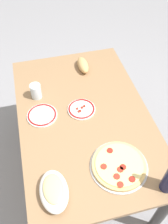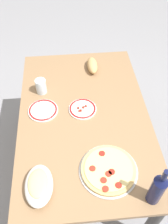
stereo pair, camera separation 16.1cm
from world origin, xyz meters
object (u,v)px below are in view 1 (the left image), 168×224
object	(u,v)px
water_glass	(36,91)
side_plate_far	(82,109)
pepperoni_pizza	(119,165)
bread_loaf	(83,65)
baked_pasta_dish	(54,190)
dining_table	(84,126)
side_plate_near	(42,115)

from	to	relation	value
water_glass	side_plate_far	world-z (taller)	water_glass
pepperoni_pizza	bread_loaf	distance (m)	0.89
baked_pasta_dish	water_glass	distance (m)	0.73
dining_table	pepperoni_pizza	xyz separation A→B (m)	(-0.42, -0.10, 0.13)
pepperoni_pizza	side_plate_far	xyz separation A→B (m)	(0.47, 0.10, -0.01)
water_glass	bread_loaf	xyz separation A→B (m)	(0.22, -0.39, -0.02)
side_plate_far	bread_loaf	size ratio (longest dim) A/B	1.01
dining_table	baked_pasta_dish	xyz separation A→B (m)	(-0.49, 0.28, 0.16)
pepperoni_pizza	water_glass	distance (m)	0.77
dining_table	baked_pasta_dish	distance (m)	0.59
baked_pasta_dish	side_plate_near	xyz separation A→B (m)	(0.55, -0.01, -0.03)
dining_table	pepperoni_pizza	world-z (taller)	pepperoni_pizza
baked_pasta_dish	bread_loaf	xyz separation A→B (m)	(0.96, -0.39, -0.01)
dining_table	side_plate_near	world-z (taller)	side_plate_near
dining_table	side_plate_far	size ratio (longest dim) A/B	7.14
side_plate_near	bread_loaf	bearing A→B (deg)	-43.05
side_plate_far	water_glass	bearing A→B (deg)	54.53
side_plate_near	bread_loaf	world-z (taller)	bread_loaf
side_plate_far	bread_loaf	xyz separation A→B (m)	(0.42, -0.12, 0.03)
bread_loaf	water_glass	bearing A→B (deg)	119.47
pepperoni_pizza	side_plate_near	distance (m)	0.61
baked_pasta_dish	side_plate_far	size ratio (longest dim) A/B	1.26
baked_pasta_dish	bread_loaf	size ratio (longest dim) A/B	1.27
water_glass	pepperoni_pizza	bearing A→B (deg)	-150.12
baked_pasta_dish	side_plate_far	bearing A→B (deg)	-27.41
water_glass	side_plate_far	size ratio (longest dim) A/B	0.58
water_glass	bread_loaf	bearing A→B (deg)	-60.53
dining_table	bread_loaf	xyz separation A→B (m)	(0.47, -0.11, 0.16)
side_plate_near	side_plate_far	size ratio (longest dim) A/B	1.07
side_plate_near	side_plate_far	world-z (taller)	side_plate_far
side_plate_near	side_plate_far	distance (m)	0.27
side_plate_far	bread_loaf	bearing A→B (deg)	-15.26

